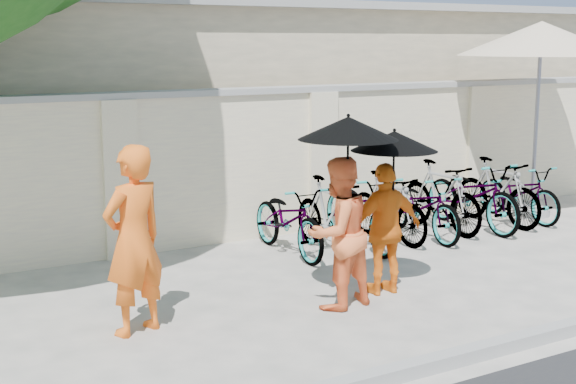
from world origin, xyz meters
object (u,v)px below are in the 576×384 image
monk_center (338,233)px  monk_left (134,240)px  monk_right (386,229)px  patio_umbrella (541,41)px

monk_center → monk_left: bearing=-20.1°
monk_center → monk_right: (0.71, 0.13, -0.07)m
monk_center → patio_umbrella: patio_umbrella is taller
monk_right → patio_umbrella: bearing=-150.4°
monk_center → patio_umbrella: bearing=-167.9°
monk_left → monk_center: (2.05, -0.35, -0.11)m
monk_left → monk_center: 2.08m
monk_left → monk_center: size_ratio=1.14×
monk_center → patio_umbrella: 5.89m
monk_left → patio_umbrella: 7.62m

